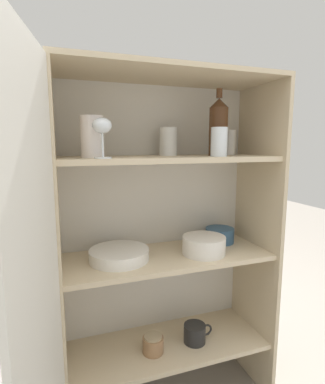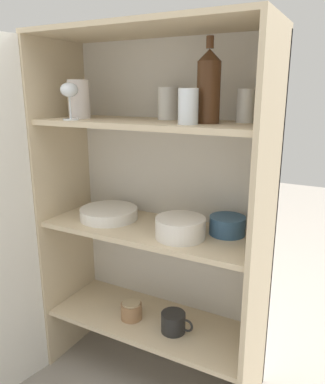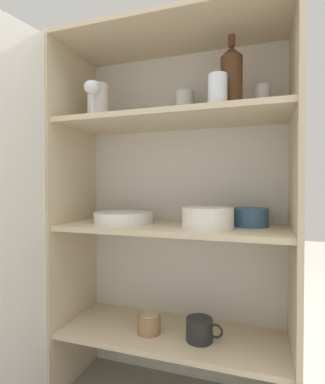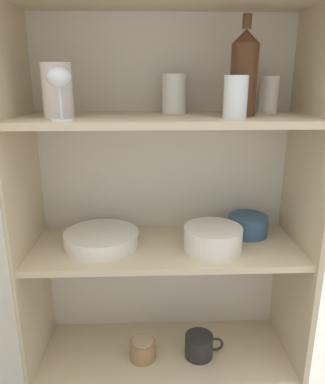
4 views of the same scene
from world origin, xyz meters
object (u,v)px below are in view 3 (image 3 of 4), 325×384
at_px(wine_bottle, 231,79).
at_px(mixing_bowl_large, 208,217).
at_px(plate_stack_white, 123,218).
at_px(serving_bowl_small, 250,216).
at_px(storage_jar, 149,323).
at_px(coffee_mug_primary, 200,330).

distance_m(wine_bottle, mixing_bowl_large, 0.50).
bearing_deg(plate_stack_white, wine_bottle, -0.82).
distance_m(wine_bottle, plate_stack_white, 0.67).
bearing_deg(serving_bowl_small, storage_jar, -163.82).
bearing_deg(storage_jar, plate_stack_white, 162.28).
height_order(coffee_mug_primary, storage_jar, coffee_mug_primary).
xyz_separation_m(wine_bottle, plate_stack_white, (-0.43, 0.01, -0.51)).
bearing_deg(wine_bottle, plate_stack_white, 179.18).
bearing_deg(wine_bottle, storage_jar, -173.47).
bearing_deg(serving_bowl_small, coffee_mug_primary, -148.77).
height_order(mixing_bowl_large, coffee_mug_primary, mixing_bowl_large).
height_order(wine_bottle, plate_stack_white, wine_bottle).
bearing_deg(serving_bowl_small, wine_bottle, -131.58).
height_order(plate_stack_white, storage_jar, plate_stack_white).
xyz_separation_m(plate_stack_white, storage_jar, (0.13, -0.04, -0.40)).
bearing_deg(plate_stack_white, serving_bowl_small, 7.55).
relative_size(wine_bottle, plate_stack_white, 1.15).
xyz_separation_m(mixing_bowl_large, coffee_mug_primary, (-0.03, 0.01, -0.41)).
bearing_deg(mixing_bowl_large, coffee_mug_primary, 160.65).
relative_size(serving_bowl_small, storage_jar, 1.50).
height_order(mixing_bowl_large, storage_jar, mixing_bowl_large).
bearing_deg(wine_bottle, coffee_mug_primary, -163.71).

